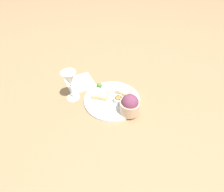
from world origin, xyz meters
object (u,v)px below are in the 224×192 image
(salad_bowl, at_px, (130,105))
(cheese_toast_far, at_px, (124,91))
(sauce_ramekin, at_px, (118,100))
(napkin, at_px, (80,83))
(cheese_toast_near, at_px, (100,94))
(wine_glass, at_px, (70,80))

(salad_bowl, height_order, cheese_toast_far, salad_bowl)
(sauce_ramekin, bearing_deg, napkin, -30.88)
(salad_bowl, relative_size, cheese_toast_far, 1.10)
(cheese_toast_far, bearing_deg, cheese_toast_near, 17.49)
(salad_bowl, relative_size, sauce_ramekin, 2.07)
(cheese_toast_far, bearing_deg, wine_glass, 11.88)
(sauce_ramekin, distance_m, cheese_toast_near, 0.10)
(sauce_ramekin, distance_m, cheese_toast_far, 0.07)
(sauce_ramekin, relative_size, cheese_toast_near, 0.56)
(sauce_ramekin, relative_size, napkin, 0.23)
(sauce_ramekin, xyz_separation_m, wine_glass, (0.24, -0.01, 0.09))
(cheese_toast_far, distance_m, napkin, 0.27)
(cheese_toast_far, bearing_deg, sauce_ramekin, 72.61)
(sauce_ramekin, distance_m, napkin, 0.27)
(cheese_toast_far, bearing_deg, napkin, -15.33)
(cheese_toast_near, bearing_deg, sauce_ramekin, 161.53)
(sauce_ramekin, distance_m, wine_glass, 0.26)
(napkin, bearing_deg, sauce_ramekin, 149.12)
(salad_bowl, xyz_separation_m, cheese_toast_near, (0.15, -0.09, -0.03))
(wine_glass, bearing_deg, sauce_ramekin, 176.44)
(wine_glass, xyz_separation_m, napkin, (-0.01, -0.13, -0.11))
(wine_glass, relative_size, napkin, 0.76)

